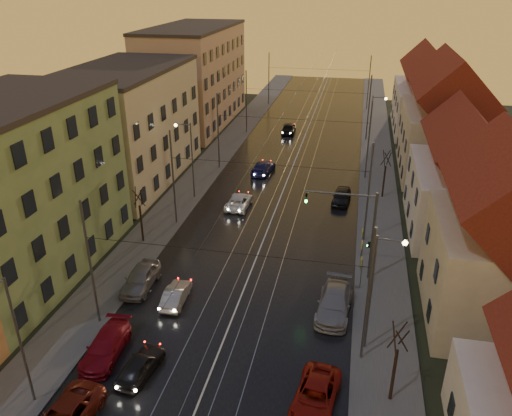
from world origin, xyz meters
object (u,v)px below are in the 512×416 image
Objects in this scene: driving_car_3 at (263,167)px; parked_right_1 at (334,303)px; driving_car_1 at (176,295)px; parked_right_0 at (315,396)px; street_lamp_0 at (12,329)px; driving_car_2 at (239,201)px; driving_car_0 at (140,365)px; street_lamp_1 at (377,283)px; traffic_light_mast at (360,224)px; parked_left_2 at (106,346)px; parked_right_2 at (341,196)px; parked_left_3 at (140,278)px; driving_car_4 at (289,128)px; street_lamp_2 at (189,153)px; street_lamp_3 at (373,121)px.

driving_car_3 is 0.91× the size of parked_right_1.
driving_car_1 is 12.92m from parked_right_0.
street_lamp_0 reaches higher than driving_car_2.
driving_car_0 is 7.16m from driving_car_1.
traffic_light_mast is (-1.11, 8.00, -0.29)m from street_lamp_1.
parked_left_2 is at bearing -141.07° from traffic_light_mast.
parked_right_1 reaches higher than driving_car_1.
driving_car_0 is at bearing 94.46° from driving_car_3.
driving_car_2 is at bearing 78.58° from street_lamp_0.
driving_car_1 is 0.70× the size of parked_right_1.
parked_left_3 is at bearing -122.67° from parked_right_2.
traffic_light_mast reaches higher than parked_right_1.
driving_car_4 is (-11.64, 45.18, -4.10)m from street_lamp_1.
parked_right_0 is (9.93, -23.87, 0.04)m from driving_car_2.
parked_right_1 is (9.22, -41.84, -0.00)m from driving_car_4.
street_lamp_2 is 2.08× the size of driving_car_0.
parked_right_1 reaches higher than parked_left_2.
street_lamp_0 is at bearing -136.90° from traffic_light_mast.
driving_car_3 is 1.06× the size of parked_left_3.
parked_right_1 is at bearing -105.63° from traffic_light_mast.
driving_car_2 is at bearing 124.42° from street_lamp_1.
parked_left_3 reaches higher than driving_car_2.
street_lamp_3 is at bearing 87.73° from traffic_light_mast.
parked_right_1 is at bearing 117.24° from driving_car_3.
driving_car_1 is (-13.47, 2.25, -4.26)m from street_lamp_1.
driving_car_1 is (4.74, 10.25, -4.26)m from street_lamp_0.
parked_right_0 is (-2.89, -41.17, -4.22)m from street_lamp_3.
parked_left_2 is at bearing -84.13° from street_lamp_2.
driving_car_4 is (6.57, 53.18, -4.10)m from street_lamp_0.
driving_car_0 is at bearing -68.37° from parked_left_3.
street_lamp_0 is at bearing 62.23° from driving_car_1.
street_lamp_3 is at bearing -114.69° from driving_car_1.
driving_car_3 is at bearing 113.29° from street_lamp_1.
driving_car_4 is 51.10m from parked_right_0.
street_lamp_0 is 1.00× the size of street_lamp_2.
parked_left_2 is 1.03× the size of parked_left_3.
driving_car_2 is at bearing -95.20° from driving_car_1.
street_lamp_1 is at bearing -78.20° from parked_right_2.
street_lamp_2 and street_lamp_3 have the same top height.
parked_left_2 is at bearing -112.33° from parked_right_2.
driving_car_1 is at bearing 85.50° from driving_car_4.
street_lamp_0 is 37.17m from driving_car_3.
driving_car_3 reaches higher than parked_left_2.
driving_car_1 is 0.85× the size of driving_car_2.
parked_right_2 is at bearing 97.12° from parked_right_0.
street_lamp_1 is 14.30m from driving_car_1.
driving_car_4 reaches higher than driving_car_3.
driving_car_1 is at bearing -79.34° from driving_car_0.
parked_left_2 is (-15.76, -3.84, -4.19)m from street_lamp_1.
driving_car_0 is 33.36m from driving_car_3.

